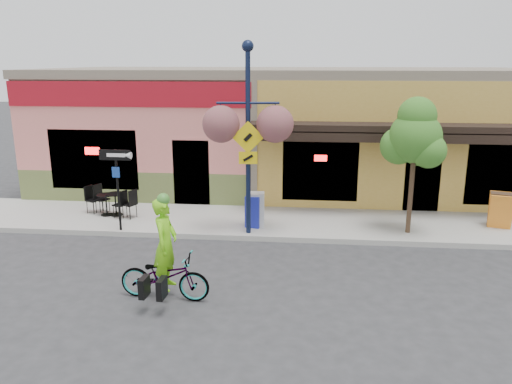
{
  "coord_description": "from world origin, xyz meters",
  "views": [
    {
      "loc": [
        0.68,
        -12.28,
        4.8
      ],
      "look_at": [
        -0.58,
        0.5,
        1.4
      ],
      "focal_mm": 35.0,
      "sensor_mm": 36.0,
      "label": 1
    }
  ],
  "objects_px": {
    "bicycle": "(165,276)",
    "cyclist_rider": "(166,256)",
    "one_way_sign": "(118,190)",
    "newspaper_box_grey": "(256,209)",
    "building": "(288,127)",
    "street_tree": "(413,166)",
    "lamp_post": "(248,141)",
    "newspaper_box_blue": "(253,211)"
  },
  "relations": [
    {
      "from": "one_way_sign",
      "to": "cyclist_rider",
      "type": "bearing_deg",
      "value": -55.92
    },
    {
      "from": "lamp_post",
      "to": "bicycle",
      "type": "bearing_deg",
      "value": -114.35
    },
    {
      "from": "building",
      "to": "one_way_sign",
      "type": "relative_size",
      "value": 7.89
    },
    {
      "from": "building",
      "to": "lamp_post",
      "type": "height_order",
      "value": "lamp_post"
    },
    {
      "from": "building",
      "to": "street_tree",
      "type": "height_order",
      "value": "building"
    },
    {
      "from": "lamp_post",
      "to": "street_tree",
      "type": "distance_m",
      "value": 4.5
    },
    {
      "from": "newspaper_box_blue",
      "to": "cyclist_rider",
      "type": "bearing_deg",
      "value": -96.77
    },
    {
      "from": "building",
      "to": "bicycle",
      "type": "bearing_deg",
      "value": -101.36
    },
    {
      "from": "cyclist_rider",
      "to": "bicycle",
      "type": "bearing_deg",
      "value": 94.12
    },
    {
      "from": "lamp_post",
      "to": "newspaper_box_blue",
      "type": "xyz_separation_m",
      "value": [
        0.08,
        0.55,
        -2.12
      ]
    },
    {
      "from": "building",
      "to": "newspaper_box_blue",
      "type": "distance_m",
      "value": 6.43
    },
    {
      "from": "newspaper_box_blue",
      "to": "newspaper_box_grey",
      "type": "height_order",
      "value": "newspaper_box_grey"
    },
    {
      "from": "cyclist_rider",
      "to": "lamp_post",
      "type": "relative_size",
      "value": 0.37
    },
    {
      "from": "cyclist_rider",
      "to": "newspaper_box_grey",
      "type": "relative_size",
      "value": 1.95
    },
    {
      "from": "one_way_sign",
      "to": "newspaper_box_grey",
      "type": "bearing_deg",
      "value": 12.7
    },
    {
      "from": "newspaper_box_grey",
      "to": "street_tree",
      "type": "height_order",
      "value": "street_tree"
    },
    {
      "from": "lamp_post",
      "to": "newspaper_box_blue",
      "type": "bearing_deg",
      "value": 75.84
    },
    {
      "from": "bicycle",
      "to": "cyclist_rider",
      "type": "height_order",
      "value": "cyclist_rider"
    },
    {
      "from": "building",
      "to": "cyclist_rider",
      "type": "height_order",
      "value": "building"
    },
    {
      "from": "building",
      "to": "street_tree",
      "type": "relative_size",
      "value": 4.81
    },
    {
      "from": "lamp_post",
      "to": "one_way_sign",
      "type": "height_order",
      "value": "lamp_post"
    },
    {
      "from": "lamp_post",
      "to": "street_tree",
      "type": "bearing_deg",
      "value": 0.28
    },
    {
      "from": "one_way_sign",
      "to": "street_tree",
      "type": "xyz_separation_m",
      "value": [
        8.05,
        0.58,
        0.74
      ]
    },
    {
      "from": "newspaper_box_grey",
      "to": "building",
      "type": "bearing_deg",
      "value": 79.33
    },
    {
      "from": "building",
      "to": "one_way_sign",
      "type": "bearing_deg",
      "value": -122.95
    },
    {
      "from": "one_way_sign",
      "to": "lamp_post",
      "type": "bearing_deg",
      "value": 3.48
    },
    {
      "from": "bicycle",
      "to": "street_tree",
      "type": "height_order",
      "value": "street_tree"
    },
    {
      "from": "street_tree",
      "to": "cyclist_rider",
      "type": "bearing_deg",
      "value": -143.01
    },
    {
      "from": "one_way_sign",
      "to": "street_tree",
      "type": "height_order",
      "value": "street_tree"
    },
    {
      "from": "one_way_sign",
      "to": "bicycle",
      "type": "bearing_deg",
      "value": -56.47
    },
    {
      "from": "cyclist_rider",
      "to": "newspaper_box_grey",
      "type": "distance_m",
      "value": 4.68
    },
    {
      "from": "building",
      "to": "one_way_sign",
      "type": "height_order",
      "value": "building"
    },
    {
      "from": "building",
      "to": "newspaper_box_blue",
      "type": "xyz_separation_m",
      "value": [
        -0.73,
        -6.17,
        -1.64
      ]
    },
    {
      "from": "bicycle",
      "to": "lamp_post",
      "type": "bearing_deg",
      "value": -14.69
    },
    {
      "from": "lamp_post",
      "to": "cyclist_rider",
      "type": "bearing_deg",
      "value": -113.67
    },
    {
      "from": "building",
      "to": "bicycle",
      "type": "xyz_separation_m",
      "value": [
        -2.12,
        -10.54,
        -1.75
      ]
    },
    {
      "from": "newspaper_box_grey",
      "to": "street_tree",
      "type": "relative_size",
      "value": 0.26
    },
    {
      "from": "building",
      "to": "lamp_post",
      "type": "distance_m",
      "value": 6.78
    },
    {
      "from": "building",
      "to": "newspaper_box_grey",
      "type": "distance_m",
      "value": 6.33
    },
    {
      "from": "bicycle",
      "to": "lamp_post",
      "type": "height_order",
      "value": "lamp_post"
    },
    {
      "from": "lamp_post",
      "to": "newspaper_box_grey",
      "type": "bearing_deg",
      "value": 70.2
    },
    {
      "from": "one_way_sign",
      "to": "newspaper_box_grey",
      "type": "xyz_separation_m",
      "value": [
        3.78,
        0.76,
        -0.66
      ]
    }
  ]
}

